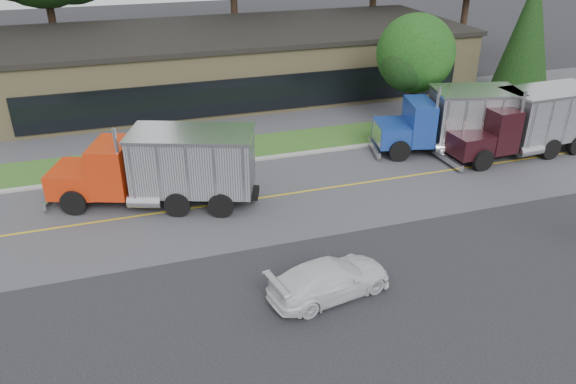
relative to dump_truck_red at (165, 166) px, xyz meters
name	(u,v)px	position (x,y,z in m)	size (l,w,h in m)	color
ground	(359,319)	(4.75, -9.82, -1.81)	(140.00, 140.00, 0.00)	#323237
road	(277,196)	(4.75, -0.82, -1.81)	(60.00, 8.00, 0.02)	slate
center_line	(277,196)	(4.75, -0.82, -1.81)	(60.00, 0.12, 0.01)	gold
curb	(253,161)	(4.75, 3.38, -1.81)	(60.00, 0.30, 0.12)	#9E9E99
grass_verge	(245,148)	(4.75, 5.18, -1.81)	(60.00, 3.40, 0.03)	#395E20
far_parking	(225,119)	(4.75, 10.18, -1.81)	(60.00, 7.00, 0.02)	slate
strip_mall	(234,62)	(6.75, 16.18, 0.19)	(32.00, 12.00, 4.00)	#98895D
evergreen_right	(529,30)	(24.75, 8.18, 2.79)	(3.69, 3.69, 8.38)	#382619
tree_verge	(416,57)	(14.82, 5.24, 2.43)	(4.66, 4.39, 6.65)	#382619
dump_truck_red	(165,166)	(0.00, 0.00, 0.00)	(9.13, 5.33, 3.36)	black
dump_truck_blue	(454,119)	(15.21, 1.41, -0.01)	(7.66, 4.20, 3.36)	black
dump_truck_maroon	(529,121)	(18.82, -0.02, 0.00)	(8.58, 2.94, 3.36)	black
rally_car	(330,279)	(4.34, -8.34, -1.18)	(1.76, 4.33, 1.26)	silver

